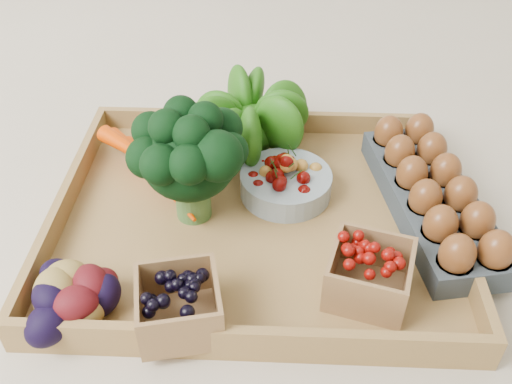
{
  "coord_description": "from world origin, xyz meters",
  "views": [
    {
      "loc": [
        0.03,
        -0.59,
        0.56
      ],
      "look_at": [
        0.0,
        0.0,
        0.06
      ],
      "focal_mm": 40.0,
      "sensor_mm": 36.0,
      "label": 1
    }
  ],
  "objects_px": {
    "tray": "(256,220)",
    "cherry_bowl": "(286,184)",
    "broccoli": "(191,179)",
    "egg_carton": "(431,202)"
  },
  "relations": [
    {
      "from": "tray",
      "to": "cherry_bowl",
      "type": "bearing_deg",
      "value": 52.29
    },
    {
      "from": "tray",
      "to": "broccoli",
      "type": "relative_size",
      "value": 3.39
    },
    {
      "from": "cherry_bowl",
      "to": "egg_carton",
      "type": "relative_size",
      "value": 0.43
    },
    {
      "from": "tray",
      "to": "broccoli",
      "type": "height_order",
      "value": "broccoli"
    },
    {
      "from": "tray",
      "to": "broccoli",
      "type": "bearing_deg",
      "value": 178.84
    },
    {
      "from": "cherry_bowl",
      "to": "egg_carton",
      "type": "bearing_deg",
      "value": -8.86
    },
    {
      "from": "broccoli",
      "to": "egg_carton",
      "type": "bearing_deg",
      "value": 3.37
    },
    {
      "from": "tray",
      "to": "egg_carton",
      "type": "distance_m",
      "value": 0.25
    },
    {
      "from": "cherry_bowl",
      "to": "egg_carton",
      "type": "xyz_separation_m",
      "value": [
        0.2,
        -0.03,
        0.0
      ]
    },
    {
      "from": "egg_carton",
      "to": "cherry_bowl",
      "type": "bearing_deg",
      "value": 160.82
    }
  ]
}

